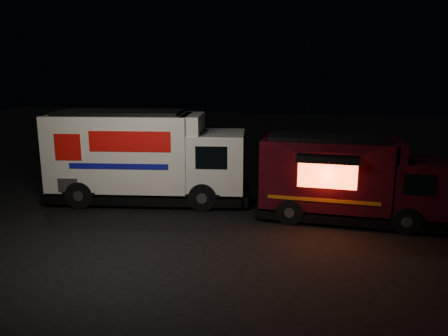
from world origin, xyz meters
TOP-DOWN VIEW (x-y plane):
  - ground at (0.00, 0.00)m, footprint 80.00×80.00m
  - white_truck at (-2.31, 2.00)m, footprint 8.27×4.44m
  - red_truck at (5.30, 1.94)m, footprint 6.34×2.56m

SIDE VIEW (x-z plane):
  - ground at x=0.00m, z-range 0.00..0.00m
  - red_truck at x=5.30m, z-range 0.00..2.91m
  - white_truck at x=-2.31m, z-range 0.00..3.57m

